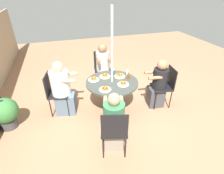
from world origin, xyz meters
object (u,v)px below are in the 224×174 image
at_px(coffee_cup, 113,72).
at_px(drinking_glass_a, 128,73).
at_px(patio_chair_south, 102,66).
at_px(pancake_plate_d, 105,76).
at_px(pancake_plate_b, 105,89).
at_px(syrup_bottle, 128,76).
at_px(diner_west, 63,91).
at_px(diner_south, 103,68).
at_px(patio_chair_east, 165,84).
at_px(diner_east, 158,85).
at_px(patio_chair_north, 114,130).
at_px(potted_shrub, 5,112).
at_px(pancake_plate_c, 120,76).
at_px(pancake_plate_a, 123,84).
at_px(patio_table, 112,87).
at_px(pancake_plate_e, 94,79).
at_px(diner_north, 114,123).
at_px(patio_chair_west, 54,91).

bearing_deg(coffee_cup, drinking_glass_a, -112.22).
distance_m(patio_chair_south, pancake_plate_d, 1.00).
height_order(pancake_plate_b, syrup_bottle, syrup_bottle).
height_order(diner_west, coffee_cup, diner_west).
relative_size(coffee_cup, drinking_glass_a, 0.97).
bearing_deg(diner_west, diner_south, 139.22).
bearing_deg(patio_chair_east, diner_east, 90.00).
height_order(pancake_plate_b, drinking_glass_a, drinking_glass_a).
bearing_deg(patio_chair_north, syrup_bottle, 75.24).
bearing_deg(potted_shrub, pancake_plate_b, -99.23).
relative_size(pancake_plate_c, coffee_cup, 2.04).
height_order(pancake_plate_a, pancake_plate_b, pancake_plate_a).
height_order(patio_table, diner_south, diner_south).
height_order(pancake_plate_c, coffee_cup, coffee_cup).
xyz_separation_m(patio_chair_south, pancake_plate_d, (-0.97, 0.17, 0.20)).
relative_size(patio_chair_north, pancake_plate_e, 3.95).
bearing_deg(diner_north, pancake_plate_b, 101.28).
height_order(diner_east, diner_west, diner_west).
xyz_separation_m(patio_chair_south, pancake_plate_e, (-1.04, 0.44, 0.19)).
xyz_separation_m(pancake_plate_a, pancake_plate_c, (0.35, -0.04, 0.01)).
bearing_deg(diner_east, patio_chair_east, -90.00).
bearing_deg(syrup_bottle, patio_chair_west, 81.71).
xyz_separation_m(patio_table, pancake_plate_e, (0.19, 0.35, 0.14)).
relative_size(patio_chair_east, pancake_plate_e, 3.95).
relative_size(diner_south, drinking_glass_a, 10.10).
distance_m(patio_chair_east, pancake_plate_b, 1.45).
xyz_separation_m(patio_chair_north, drinking_glass_a, (1.38, -0.75, 0.24)).
relative_size(patio_table, patio_chair_east, 1.19).
bearing_deg(potted_shrub, pancake_plate_d, -83.98).
relative_size(diner_south, pancake_plate_d, 5.11).
relative_size(patio_chair_west, drinking_glass_a, 7.81).
height_order(patio_table, patio_chair_west, patio_chair_west).
height_order(diner_south, pancake_plate_b, diner_south).
height_order(patio_chair_south, syrup_bottle, patio_chair_south).
height_order(pancake_plate_e, potted_shrub, pancake_plate_e).
xyz_separation_m(patio_chair_east, diner_west, (0.39, 2.24, 0.00)).
distance_m(patio_chair_north, pancake_plate_d, 1.47).
relative_size(diner_west, pancake_plate_c, 5.11).
bearing_deg(diner_west, potted_shrub, -68.54).
height_order(patio_table, syrup_bottle, syrup_bottle).
distance_m(diner_south, pancake_plate_c, 0.91).
distance_m(diner_west, pancake_plate_e, 0.70).
bearing_deg(drinking_glass_a, patio_chair_south, 18.68).
bearing_deg(diner_west, drinking_glass_a, 101.25).
distance_m(diner_north, pancake_plate_e, 1.22).
bearing_deg(pancake_plate_c, syrup_bottle, -133.28).
height_order(patio_chair_west, pancake_plate_e, patio_chair_west).
bearing_deg(patio_chair_west, syrup_bottle, 93.91).
relative_size(pancake_plate_b, pancake_plate_e, 1.00).
bearing_deg(diner_south, patio_chair_east, 137.08).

